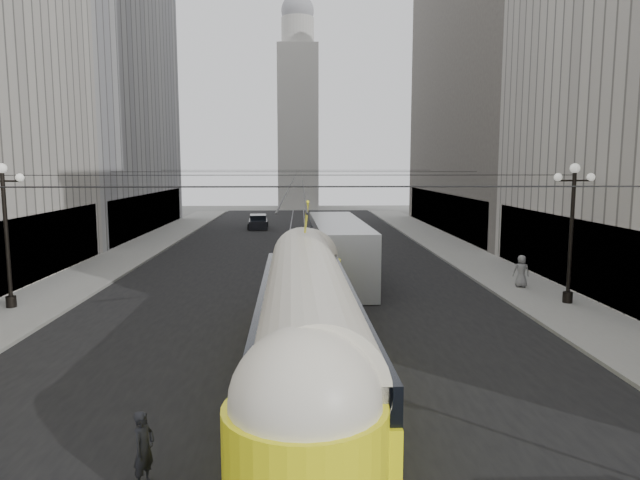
{
  "coord_description": "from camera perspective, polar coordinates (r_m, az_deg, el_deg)",
  "views": [
    {
      "loc": [
        0.32,
        -7.26,
        6.41
      ],
      "look_at": [
        0.99,
        12.3,
        3.86
      ],
      "focal_mm": 32.0,
      "sensor_mm": 36.0,
      "label": 1
    }
  ],
  "objects": [
    {
      "name": "road",
      "position": [
        40.27,
        -2.39,
        -1.73
      ],
      "size": [
        20.0,
        85.0,
        0.02
      ],
      "primitive_type": "cube",
      "color": "black",
      "rests_on": "ground"
    },
    {
      "name": "sidewalk_left",
      "position": [
        45.42,
        -17.67,
        -0.93
      ],
      "size": [
        4.0,
        72.0,
        0.15
      ],
      "primitive_type": "cube",
      "color": "gray",
      "rests_on": "ground"
    },
    {
      "name": "sidewalk_right",
      "position": [
        45.25,
        13.02,
        -0.8
      ],
      "size": [
        4.0,
        72.0,
        0.15
      ],
      "primitive_type": "cube",
      "color": "gray",
      "rests_on": "ground"
    },
    {
      "name": "rail_left",
      "position": [
        40.29,
        -3.45,
        -1.73
      ],
      "size": [
        0.12,
        85.0,
        0.04
      ],
      "primitive_type": "cube",
      "color": "gray",
      "rests_on": "ground"
    },
    {
      "name": "rail_right",
      "position": [
        40.27,
        -1.32,
        -1.72
      ],
      "size": [
        0.12,
        85.0,
        0.04
      ],
      "primitive_type": "cube",
      "color": "gray",
      "rests_on": "ground"
    },
    {
      "name": "building_left_far",
      "position": [
        59.4,
        -22.7,
        14.52
      ],
      "size": [
        12.6,
        28.6,
        28.6
      ],
      "color": "#999999",
      "rests_on": "ground"
    },
    {
      "name": "building_right_far",
      "position": [
        59.49,
        18.18,
        16.66
      ],
      "size": [
        12.6,
        32.6,
        32.6
      ],
      "color": "#514C47",
      "rests_on": "ground"
    },
    {
      "name": "distant_tower",
      "position": [
        87.68,
        -2.21,
        13.03
      ],
      "size": [
        6.0,
        6.0,
        31.36
      ],
      "color": "#B2AFA8",
      "rests_on": "ground"
    },
    {
      "name": "lamppost_left_mid",
      "position": [
        28.49,
        -28.91,
        1.14
      ],
      "size": [
        1.86,
        0.44,
        6.37
      ],
      "color": "black",
      "rests_on": "sidewalk_left"
    },
    {
      "name": "lamppost_right_mid",
      "position": [
        28.21,
        23.87,
        1.38
      ],
      "size": [
        1.86,
        0.44,
        6.37
      ],
      "color": "black",
      "rests_on": "sidewalk_right"
    },
    {
      "name": "catenary",
      "position": [
        38.75,
        -2.27,
        6.65
      ],
      "size": [
        25.0,
        72.0,
        0.23
      ],
      "color": "black",
      "rests_on": "ground"
    },
    {
      "name": "streetcar",
      "position": [
        17.0,
        -1.28,
        -8.0
      ],
      "size": [
        3.05,
        17.58,
        3.86
      ],
      "color": "#FBF615",
      "rests_on": "ground"
    },
    {
      "name": "city_bus",
      "position": [
        32.36,
        1.86,
        -0.73
      ],
      "size": [
        3.07,
        13.08,
        3.31
      ],
      "color": "#ABAEB1",
      "rests_on": "ground"
    },
    {
      "name": "sedan_white_far",
      "position": [
        52.41,
        -0.08,
        1.1
      ],
      "size": [
        2.1,
        4.46,
        1.37
      ],
      "color": "silver",
      "rests_on": "ground"
    },
    {
      "name": "sedan_dark_far",
      "position": [
        59.05,
        -6.2,
        1.79
      ],
      "size": [
        2.19,
        4.62,
        1.42
      ],
      "color": "black",
      "rests_on": "ground"
    },
    {
      "name": "pedestrian_crossing_a",
      "position": [
        12.64,
        -17.2,
        -19.33
      ],
      "size": [
        0.54,
        0.66,
        1.57
      ],
      "primitive_type": "imported",
      "rotation": [
        0.0,
        0.0,
        1.24
      ],
      "color": "black",
      "rests_on": "ground"
    },
    {
      "name": "pedestrian_crossing_b",
      "position": [
        11.26,
        1.63,
        -22.01
      ],
      "size": [
        0.82,
        0.96,
        1.75
      ],
      "primitive_type": "imported",
      "rotation": [
        0.0,
        0.0,
        -1.37
      ],
      "color": "#A3A298",
      "rests_on": "ground"
    },
    {
      "name": "pedestrian_sidewalk_right",
      "position": [
        31.38,
        19.49,
        -2.94
      ],
      "size": [
        0.88,
        0.61,
        1.67
      ],
      "primitive_type": "imported",
      "rotation": [
        0.0,
        0.0,
        3.01
      ],
      "color": "slate",
      "rests_on": "sidewalk_right"
    }
  ]
}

